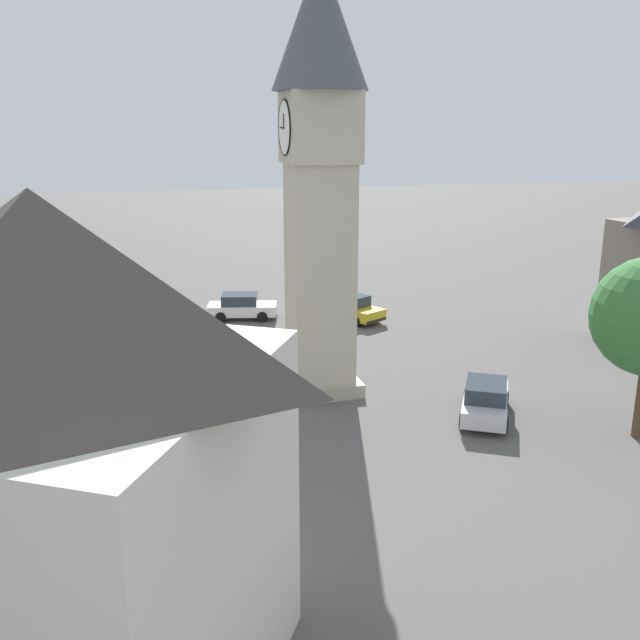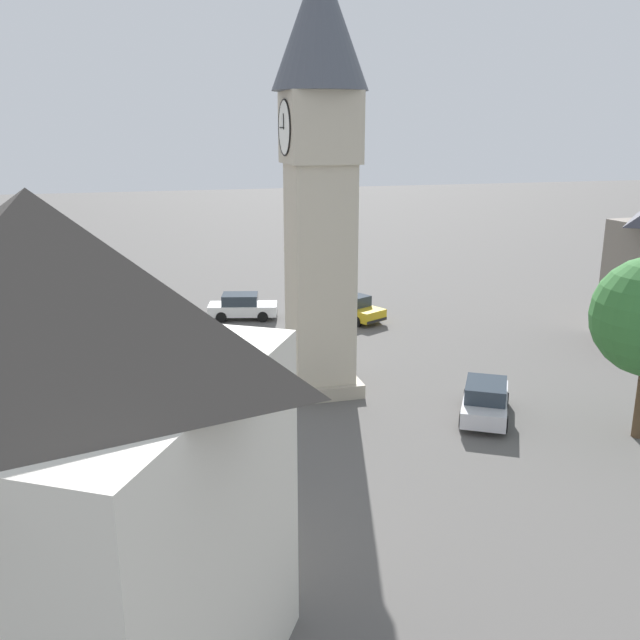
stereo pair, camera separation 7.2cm
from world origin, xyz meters
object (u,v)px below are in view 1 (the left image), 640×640
Objects in this scene: car_silver_kerb at (485,400)px; lamp_post at (287,278)px; car_white_side at (351,308)px; clock_tower at (320,148)px; car_blue_kerb at (201,455)px; car_red_corner at (96,368)px; pedestrian at (139,387)px; car_black_far at (242,306)px; building_terrace_right at (58,466)px.

lamp_post is at bearing 24.18° from car_silver_kerb.
clock_tower is at bearing 155.86° from car_white_side.
car_blue_kerb is 1.01× the size of car_red_corner.
car_black_far is at bearing -25.68° from pedestrian.
car_white_side is 0.43× the size of building_terrace_right.
building_terrace_right is 1.98× the size of lamp_post.
car_white_side is at bearing -62.88° from car_red_corner.
pedestrian reaches higher than car_white_side.
clock_tower is 4.03× the size of car_blue_kerb.
clock_tower is 3.44× the size of lamp_post.
lamp_post is (4.23, -9.79, 2.71)m from car_red_corner.
car_silver_kerb is at bearing -176.70° from car_white_side.
clock_tower is 4.07× the size of car_black_far.
clock_tower is 12.11m from car_silver_kerb.
building_terrace_right is (-15.14, 1.35, 4.26)m from pedestrian.
car_white_side is at bearing -48.91° from pedestrian.
building_terrace_right reaches higher than car_white_side.
car_blue_kerb is at bearing 148.38° from car_white_side.
building_terrace_right is (-10.80, 14.69, 4.51)m from car_silver_kerb.
car_silver_kerb is 17.13m from car_red_corner.
clock_tower reaches higher than car_red_corner.
car_white_side is (15.21, 0.88, 0.00)m from car_silver_kerb.
car_red_corner is at bearing 20.90° from car_blue_kerb.
building_terrace_right is (-18.66, -0.53, 4.51)m from car_red_corner.
car_black_far is at bearing -40.88° from car_red_corner.
car_silver_kerb is at bearing -117.33° from car_red_corner.
pedestrian is (6.32, 1.88, 0.25)m from car_blue_kerb.
car_white_side is 1.01× the size of car_black_far.
car_silver_kerb is 1.00× the size of car_black_far.
lamp_post is at bearing -1.25° from clock_tower.
lamp_post reaches higher than car_red_corner.
building_terrace_right reaches higher than car_black_far.
pedestrian is at bearing -5.11° from building_terrace_right.
clock_tower reaches higher than lamp_post.
lamp_post is (7.41, -0.16, -6.96)m from clock_tower.
lamp_post reaches higher than pedestrian.
car_black_far is at bearing 72.86° from car_white_side.
car_white_side is 16.54m from pedestrian.
car_blue_kerb is 20.19m from car_white_side.
pedestrian is at bearing 16.56° from car_blue_kerb.
car_red_corner is 11.00m from lamp_post.
clock_tower is 14.01m from car_red_corner.
car_blue_kerb is at bearing 138.64° from clock_tower.
lamp_post reaches higher than car_silver_kerb.
car_blue_kerb is at bearing -20.14° from building_terrace_right.
clock_tower is 15.86m from car_black_far.
car_silver_kerb is 14.03m from pedestrian.
pedestrian reaches higher than car_red_corner.
lamp_post is at bearing -66.61° from car_red_corner.
lamp_post is (22.89, -9.26, -1.80)m from building_terrace_right.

